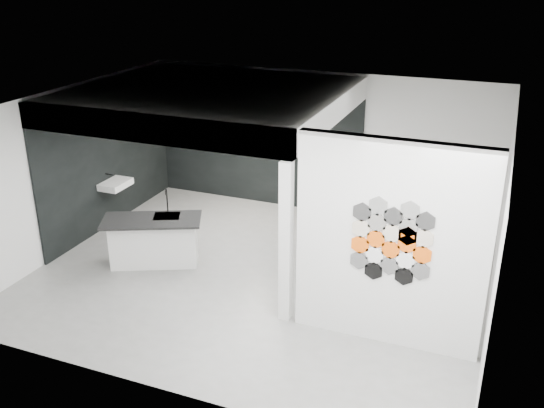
{
  "coord_description": "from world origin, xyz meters",
  "views": [
    {
      "loc": [
        3.38,
        -7.94,
        4.79
      ],
      "look_at": [
        0.1,
        0.3,
        1.15
      ],
      "focal_mm": 40.0,
      "sensor_mm": 36.0,
      "label": 1
    }
  ],
  "objects_px": {
    "kitchen_island": "(154,240)",
    "partition_panel": "(390,246)",
    "wall_basin": "(116,184)",
    "kettle": "(301,143)",
    "glass_vase": "(323,146)",
    "stockpot": "(201,131)",
    "utensil_cup": "(214,135)",
    "glass_bowl": "(323,147)",
    "bottle_dark": "(232,136)"
  },
  "relations": [
    {
      "from": "wall_basin",
      "to": "glass_vase",
      "type": "distance_m",
      "value": 4.01
    },
    {
      "from": "bottle_dark",
      "to": "kettle",
      "type": "bearing_deg",
      "value": 0.0
    },
    {
      "from": "glass_vase",
      "to": "bottle_dark",
      "type": "height_order",
      "value": "bottle_dark"
    },
    {
      "from": "wall_basin",
      "to": "bottle_dark",
      "type": "distance_m",
      "value": 2.58
    },
    {
      "from": "utensil_cup",
      "to": "glass_bowl",
      "type": "bearing_deg",
      "value": 0.0
    },
    {
      "from": "kettle",
      "to": "utensil_cup",
      "type": "distance_m",
      "value": 1.91
    },
    {
      "from": "partition_panel",
      "to": "glass_vase",
      "type": "bearing_deg",
      "value": 118.23
    },
    {
      "from": "wall_basin",
      "to": "utensil_cup",
      "type": "distance_m",
      "value": 2.36
    },
    {
      "from": "stockpot",
      "to": "glass_bowl",
      "type": "xyz_separation_m",
      "value": [
        2.67,
        0.0,
        -0.04
      ]
    },
    {
      "from": "kettle",
      "to": "kitchen_island",
      "type": "bearing_deg",
      "value": -140.07
    },
    {
      "from": "kitchen_island",
      "to": "glass_vase",
      "type": "height_order",
      "value": "glass_vase"
    },
    {
      "from": "kettle",
      "to": "glass_vase",
      "type": "distance_m",
      "value": 0.45
    },
    {
      "from": "utensil_cup",
      "to": "kettle",
      "type": "bearing_deg",
      "value": 0.0
    },
    {
      "from": "wall_basin",
      "to": "utensil_cup",
      "type": "relative_size",
      "value": 5.68
    },
    {
      "from": "stockpot",
      "to": "bottle_dark",
      "type": "distance_m",
      "value": 0.72
    },
    {
      "from": "wall_basin",
      "to": "glass_bowl",
      "type": "xyz_separation_m",
      "value": [
        3.39,
        2.07,
        0.52
      ]
    },
    {
      "from": "stockpot",
      "to": "glass_bowl",
      "type": "distance_m",
      "value": 2.67
    },
    {
      "from": "partition_panel",
      "to": "glass_vase",
      "type": "relative_size",
      "value": 21.38
    },
    {
      "from": "kettle",
      "to": "glass_bowl",
      "type": "distance_m",
      "value": 0.45
    },
    {
      "from": "partition_panel",
      "to": "glass_bowl",
      "type": "xyz_separation_m",
      "value": [
        -2.08,
        3.87,
        -0.03
      ]
    },
    {
      "from": "kettle",
      "to": "glass_bowl",
      "type": "relative_size",
      "value": 1.27
    },
    {
      "from": "kettle",
      "to": "bottle_dark",
      "type": "relative_size",
      "value": 1.42
    },
    {
      "from": "utensil_cup",
      "to": "bottle_dark",
      "type": "bearing_deg",
      "value": 0.0
    },
    {
      "from": "partition_panel",
      "to": "kitchen_island",
      "type": "bearing_deg",
      "value": 169.56
    },
    {
      "from": "partition_panel",
      "to": "kitchen_island",
      "type": "height_order",
      "value": "partition_panel"
    },
    {
      "from": "wall_basin",
      "to": "kettle",
      "type": "distance_m",
      "value": 3.64
    },
    {
      "from": "kettle",
      "to": "wall_basin",
      "type": "bearing_deg",
      "value": -169.58
    },
    {
      "from": "bottle_dark",
      "to": "partition_panel",
      "type": "bearing_deg",
      "value": -43.86
    },
    {
      "from": "stockpot",
      "to": "kettle",
      "type": "distance_m",
      "value": 2.22
    },
    {
      "from": "partition_panel",
      "to": "kettle",
      "type": "bearing_deg",
      "value": 123.15
    },
    {
      "from": "glass_vase",
      "to": "bottle_dark",
      "type": "xyz_separation_m",
      "value": [
        -1.95,
        0.0,
        0.0
      ]
    },
    {
      "from": "kitchen_island",
      "to": "bottle_dark",
      "type": "bearing_deg",
      "value": 65.42
    },
    {
      "from": "kitchen_island",
      "to": "partition_panel",
      "type": "bearing_deg",
      "value": -35.24
    },
    {
      "from": "partition_panel",
      "to": "wall_basin",
      "type": "bearing_deg",
      "value": 161.77
    },
    {
      "from": "kitchen_island",
      "to": "stockpot",
      "type": "xyz_separation_m",
      "value": [
        -0.73,
        3.13,
        0.98
      ]
    },
    {
      "from": "partition_panel",
      "to": "bottle_dark",
      "type": "distance_m",
      "value": 5.58
    },
    {
      "from": "stockpot",
      "to": "glass_vase",
      "type": "relative_size",
      "value": 1.75
    },
    {
      "from": "glass_bowl",
      "to": "bottle_dark",
      "type": "distance_m",
      "value": 1.95
    },
    {
      "from": "wall_basin",
      "to": "kitchen_island",
      "type": "bearing_deg",
      "value": -36.1
    },
    {
      "from": "wall_basin",
      "to": "kettle",
      "type": "bearing_deg",
      "value": 35.07
    },
    {
      "from": "partition_panel",
      "to": "glass_bowl",
      "type": "bearing_deg",
      "value": 118.23
    },
    {
      "from": "kettle",
      "to": "stockpot",
      "type": "bearing_deg",
      "value": 155.34
    },
    {
      "from": "stockpot",
      "to": "bottle_dark",
      "type": "bearing_deg",
      "value": 0.0
    },
    {
      "from": "partition_panel",
      "to": "kettle",
      "type": "relative_size",
      "value": 14.29
    },
    {
      "from": "wall_basin",
      "to": "bottle_dark",
      "type": "bearing_deg",
      "value": 55.05
    },
    {
      "from": "stockpot",
      "to": "utensil_cup",
      "type": "distance_m",
      "value": 0.31
    },
    {
      "from": "stockpot",
      "to": "kettle",
      "type": "height_order",
      "value": "stockpot"
    },
    {
      "from": "stockpot",
      "to": "utensil_cup",
      "type": "bearing_deg",
      "value": 0.0
    },
    {
      "from": "partition_panel",
      "to": "utensil_cup",
      "type": "distance_m",
      "value": 5.89
    },
    {
      "from": "kitchen_island",
      "to": "glass_vase",
      "type": "distance_m",
      "value": 3.8
    }
  ]
}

